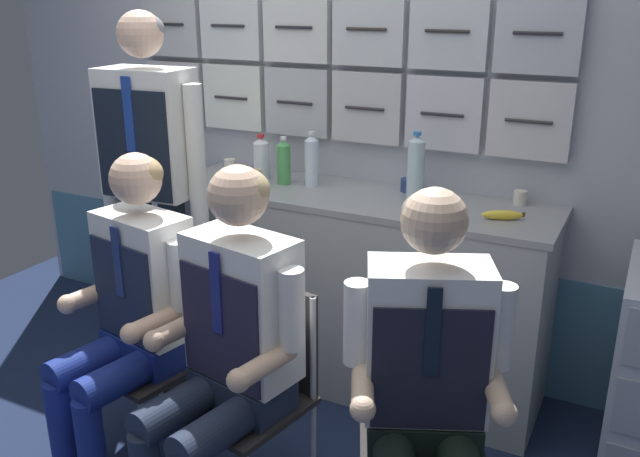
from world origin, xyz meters
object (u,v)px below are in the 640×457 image
folding_chair_right (420,408)px  crew_member_standing (152,173)px  crew_member_center (227,338)px  crew_member_right (428,380)px  snack_banana (503,215)px  folding_chair_center (260,373)px  paper_cup_blue (409,185)px  crew_member_left (129,305)px  water_bottle_blue_cap (284,162)px  folding_chair_left (166,334)px

folding_chair_right → crew_member_standing: size_ratio=0.48×
crew_member_center → crew_member_right: 0.69m
snack_banana → crew_member_right: bearing=-89.5°
folding_chair_center → paper_cup_blue: 1.19m
paper_cup_blue → snack_banana: bearing=-24.6°
crew_member_left → water_bottle_blue_cap: (0.11, 1.01, 0.35)m
folding_chair_right → crew_member_right: bearing=-66.1°
folding_chair_left → folding_chair_right: same height
crew_member_left → folding_chair_right: bearing=6.5°
paper_cup_blue → snack_banana: paper_cup_blue is taller
water_bottle_blue_cap → snack_banana: size_ratio=1.35×
folding_chair_center → crew_member_standing: (-0.83, 0.45, 0.55)m
paper_cup_blue → crew_member_left: bearing=-121.0°
folding_chair_left → crew_member_right: bearing=-8.4°
crew_member_standing → folding_chair_left: bearing=-48.4°
crew_member_left → crew_member_right: size_ratio=0.98×
folding_chair_center → paper_cup_blue: paper_cup_blue is taller
crew_member_left → snack_banana: 1.53m
folding_chair_center → crew_member_right: (0.66, -0.09, 0.21)m
crew_member_left → paper_cup_blue: 1.37m
folding_chair_right → crew_member_center: bearing=-161.6°
water_bottle_blue_cap → folding_chair_left: bearing=-95.0°
folding_chair_right → crew_member_right: (0.06, -0.14, 0.21)m
folding_chair_left → crew_member_center: 0.57m
folding_chair_left → crew_member_left: size_ratio=0.66×
crew_member_right → snack_banana: (-0.01, 0.95, 0.25)m
folding_chair_left → water_bottle_blue_cap: (0.08, 0.85, 0.54)m
snack_banana → crew_member_standing: bearing=-164.6°
folding_chair_center → water_bottle_blue_cap: 1.16m
folding_chair_right → paper_cup_blue: size_ratio=11.12×
crew_member_standing → water_bottle_blue_cap: size_ratio=7.63×
crew_member_left → crew_member_center: size_ratio=0.98×
folding_chair_center → snack_banana: 1.17m
crew_member_left → crew_member_center: (0.50, -0.08, 0.02)m
crew_member_center → snack_banana: 1.24m
folding_chair_left → paper_cup_blue: size_ratio=11.12×
crew_member_center → crew_member_left: bearing=171.0°
crew_member_right → paper_cup_blue: crew_member_right is taller
crew_member_left → paper_cup_blue: crew_member_left is taller
folding_chair_left → crew_member_center: crew_member_center is taller
folding_chair_left → paper_cup_blue: paper_cup_blue is taller
folding_chair_center → paper_cup_blue: size_ratio=11.12×
snack_banana → folding_chair_center: bearing=-127.1°
folding_chair_left → folding_chair_right: bearing=-1.4°
crew_member_right → crew_member_standing: 1.62m
folding_chair_right → crew_member_standing: crew_member_standing is taller
crew_member_center → crew_member_right: bearing=5.3°
folding_chair_center → folding_chair_right: 0.60m
crew_member_left → folding_chair_right: crew_member_left is taller
crew_member_center → folding_chair_right: crew_member_center is taller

